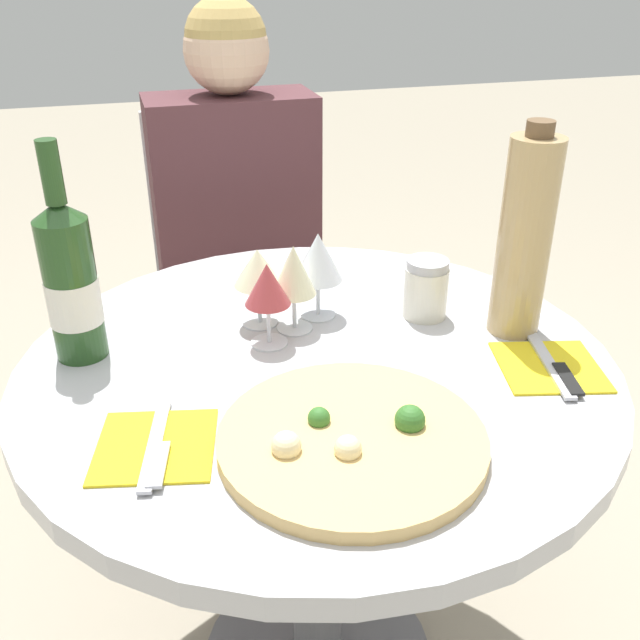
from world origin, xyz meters
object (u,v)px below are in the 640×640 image
(dining_table, at_px, (317,434))
(tall_carafe, at_px, (526,238))
(seated_diner, at_px, (245,285))
(chair_behind_diner, at_px, (236,293))
(pizza_large, at_px, (352,439))
(wine_bottle, at_px, (71,282))

(dining_table, height_order, tall_carafe, tall_carafe)
(seated_diner, bearing_deg, chair_behind_diner, -90.00)
(chair_behind_diner, bearing_deg, tall_carafe, 112.25)
(dining_table, xyz_separation_m, chair_behind_diner, (0.01, 0.81, -0.12))
(chair_behind_diner, distance_m, pizza_large, 1.07)
(tall_carafe, bearing_deg, pizza_large, -148.35)
(chair_behind_diner, relative_size, wine_bottle, 2.71)
(tall_carafe, bearing_deg, chair_behind_diner, 112.25)
(dining_table, bearing_deg, seated_diner, 89.46)
(pizza_large, height_order, tall_carafe, tall_carafe)
(wine_bottle, distance_m, tall_carafe, 0.70)
(chair_behind_diner, height_order, seated_diner, seated_diner)
(pizza_large, bearing_deg, dining_table, 85.34)
(wine_bottle, bearing_deg, dining_table, -18.29)
(dining_table, relative_size, seated_diner, 0.78)
(dining_table, xyz_separation_m, pizza_large, (-0.02, -0.22, 0.16))
(seated_diner, relative_size, wine_bottle, 3.52)
(pizza_large, relative_size, wine_bottle, 1.03)
(chair_behind_diner, xyz_separation_m, seated_diner, (-0.00, -0.14, 0.09))
(seated_diner, xyz_separation_m, wine_bottle, (-0.36, -0.56, 0.30))
(dining_table, relative_size, tall_carafe, 2.68)
(dining_table, xyz_separation_m, tall_carafe, (0.34, -0.00, 0.31))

